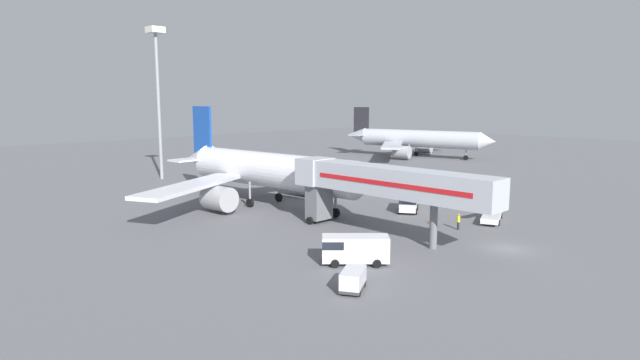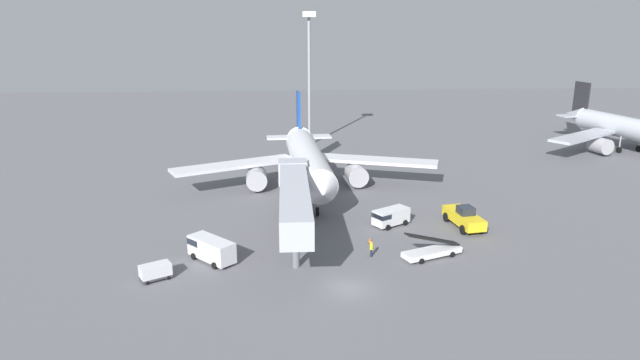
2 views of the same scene
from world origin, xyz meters
TOP-DOWN VIEW (x-y plane):
  - ground_plane at (0.00, 0.00)m, footprint 300.00×300.00m
  - airplane_at_gate at (-2.30, 31.00)m, footprint 38.48×34.11m
  - jet_bridge at (-4.54, 11.24)m, footprint 3.45×22.73m
  - pushback_tug at (15.27, 14.55)m, footprint 3.47×6.98m
  - belt_loader_truck at (9.32, 6.23)m, footprint 6.59×4.07m
  - service_van_mid_right at (-13.06, 6.92)m, footprint 5.21×5.25m
  - service_van_near_center at (6.77, 15.56)m, footprint 4.77×3.97m
  - baggage_cart_outer_left at (-17.66, 2.92)m, footprint 3.11×2.60m
  - ground_crew_worker_foreground at (3.18, 6.80)m, footprint 0.33×0.33m
  - safety_cone_alpha at (3.60, 10.45)m, footprint 0.39×0.39m
  - airplane_background at (57.92, 50.26)m, footprint 36.20×36.08m
  - apron_light_mast at (-0.58, 60.81)m, footprint 2.40×2.40m

SIDE VIEW (x-z plane):
  - ground_plane at x=0.00m, z-range 0.00..0.00m
  - safety_cone_alpha at x=3.60m, z-range 0.00..0.59m
  - belt_loader_truck at x=9.32m, z-range -0.79..2.30m
  - baggage_cart_outer_left at x=-17.66m, z-range 0.08..1.60m
  - ground_crew_worker_foreground at x=3.18m, z-range 0.05..1.74m
  - service_van_near_center at x=6.77m, z-range 0.15..2.18m
  - pushback_tug at x=15.27m, z-range -0.10..2.52m
  - service_van_mid_right at x=-13.06m, z-range 0.16..2.50m
  - airplane_background at x=57.92m, z-range -1.61..9.85m
  - airplane_at_gate at x=-2.30m, z-range -1.87..10.48m
  - jet_bridge at x=-4.54m, z-range 1.77..8.77m
  - apron_light_mast at x=-0.58m, z-range 4.92..29.88m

